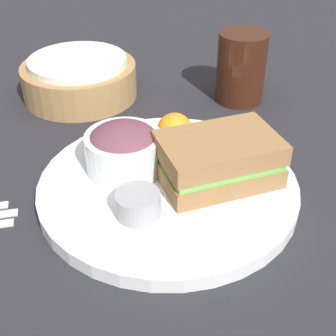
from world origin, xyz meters
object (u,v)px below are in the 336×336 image
object	(u,v)px
bread_basket	(79,78)
drink_glass	(241,67)
sandwich	(218,159)
salad_bowl	(124,148)
plate	(168,187)
dressing_cup	(138,204)

from	to	relation	value
bread_basket	drink_glass	bearing A→B (deg)	-30.45
sandwich	bread_basket	xyz separation A→B (m)	(-0.06, 0.35, -0.02)
sandwich	salad_bowl	size ratio (longest dim) A/B	1.57
plate	dressing_cup	size ratio (longest dim) A/B	6.31
plate	bread_basket	xyz separation A→B (m)	(-0.01, 0.32, 0.02)
drink_glass	plate	bearing A→B (deg)	-142.63
salad_bowl	plate	bearing A→B (deg)	-54.38
plate	bread_basket	world-z (taller)	bread_basket
dressing_cup	bread_basket	size ratio (longest dim) A/B	0.26
dressing_cup	bread_basket	bearing A→B (deg)	81.49
sandwich	dressing_cup	size ratio (longest dim) A/B	2.99
salad_bowl	drink_glass	bearing A→B (deg)	25.11
sandwich	drink_glass	distance (m)	0.27
plate	dressing_cup	distance (m)	0.08
plate	salad_bowl	bearing A→B (deg)	125.62
drink_glass	bread_basket	world-z (taller)	drink_glass
plate	dressing_cup	world-z (taller)	dressing_cup
sandwich	dressing_cup	world-z (taller)	sandwich
dressing_cup	bread_basket	xyz separation A→B (m)	(0.05, 0.36, -0.00)
plate	sandwich	distance (m)	0.07
dressing_cup	drink_glass	xyz separation A→B (m)	(0.30, 0.22, 0.03)
plate	salad_bowl	distance (m)	0.08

